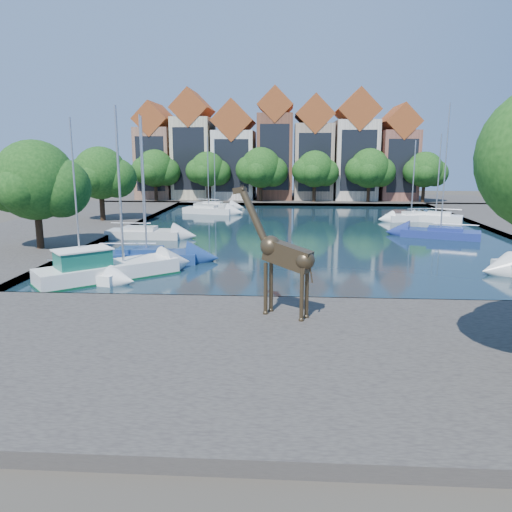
{
  "coord_description": "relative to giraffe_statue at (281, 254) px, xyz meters",
  "views": [
    {
      "loc": [
        -2.09,
        -24.69,
        7.76
      ],
      "look_at": [
        -3.49,
        -2.0,
        3.02
      ],
      "focal_mm": 35.0,
      "sensor_mm": 36.0,
      "label": 1
    }
  ],
  "objects": [
    {
      "name": "left_quay",
      "position": [
        -22.7,
        26.99,
        -3.07
      ],
      "size": [
        14.0,
        52.0,
        0.5
      ],
      "primitive_type": "cube",
      "color": "#46433C",
      "rests_on": "ground"
    },
    {
      "name": "townhouse_west_mid",
      "position": [
        -14.7,
        58.97,
        4.91
      ],
      "size": [
        5.94,
        9.18,
        16.79
      ],
      "color": "beige",
      "rests_on": "far_quay"
    },
    {
      "name": "sailboat_right_c",
      "position": [
        14.36,
        35.63,
        -2.67
      ],
      "size": [
        5.79,
        3.1,
        8.99
      ],
      "color": "white",
      "rests_on": "water_basin"
    },
    {
      "name": "sailboat_left_e",
      "position": [
        -9.7,
        46.99,
        -2.71
      ],
      "size": [
        6.0,
        3.04,
        9.5
      ],
      "color": "silver",
      "rests_on": "water_basin"
    },
    {
      "name": "side_tree_left_far",
      "position": [
        -19.59,
        30.98,
        2.06
      ],
      "size": [
        7.28,
        5.6,
        7.88
      ],
      "color": "#332114",
      "rests_on": "left_quay"
    },
    {
      "name": "sailboat_right_d",
      "position": [
        16.95,
        35.12,
        -2.62
      ],
      "size": [
        6.01,
        3.95,
        9.64
      ],
      "color": "white",
      "rests_on": "water_basin"
    },
    {
      "name": "far_tree_west",
      "position": [
        -11.6,
        53.48,
        1.75
      ],
      "size": [
        6.76,
        5.2,
        7.36
      ],
      "color": "#332114",
      "rests_on": "far_quay"
    },
    {
      "name": "water_basin",
      "position": [
        2.3,
        26.99,
        -3.28
      ],
      "size": [
        38.0,
        50.0,
        0.08
      ],
      "primitive_type": "cube",
      "color": "black",
      "rests_on": "ground"
    },
    {
      "name": "giraffe_statue",
      "position": [
        0.0,
        0.0,
        0.0
      ],
      "size": [
        3.74,
        2.24,
        5.74
      ],
      "color": "#3E311F",
      "rests_on": "near_quay"
    },
    {
      "name": "townhouse_east_end",
      "position": [
        17.3,
        58.97,
        3.79
      ],
      "size": [
        5.44,
        9.18,
        14.43
      ],
      "color": "brown",
      "rests_on": "far_quay"
    },
    {
      "name": "ground",
      "position": [
        2.3,
        2.99,
        -3.32
      ],
      "size": [
        160.0,
        160.0,
        0.0
      ],
      "primitive_type": "plane",
      "color": "#38332B",
      "rests_on": "ground"
    },
    {
      "name": "townhouse_west_end",
      "position": [
        -20.7,
        58.97,
        4.04
      ],
      "size": [
        5.44,
        9.18,
        14.93
      ],
      "color": "#966952",
      "rests_on": "far_quay"
    },
    {
      "name": "far_tree_mid_east",
      "position": [
        4.4,
        53.48,
        1.81
      ],
      "size": [
        7.02,
        5.4,
        7.52
      ],
      "color": "#332114",
      "rests_on": "far_quay"
    },
    {
      "name": "sailboat_left_a",
      "position": [
        -12.21,
        6.99,
        -2.75
      ],
      "size": [
        5.26,
        2.81,
        9.65
      ],
      "color": "white",
      "rests_on": "water_basin"
    },
    {
      "name": "townhouse_east_inner",
      "position": [
        4.3,
        58.97,
        4.41
      ],
      "size": [
        5.94,
        9.18,
        15.79
      ],
      "color": "tan",
      "rests_on": "far_quay"
    },
    {
      "name": "side_tree_left_near",
      "position": [
        -18.59,
        14.98,
        2.17
      ],
      "size": [
        7.8,
        6.0,
        8.2
      ],
      "color": "#332114",
      "rests_on": "left_quay"
    },
    {
      "name": "far_quay",
      "position": [
        2.3,
        58.99,
        -3.07
      ],
      "size": [
        60.0,
        16.0,
        0.5
      ],
      "primitive_type": "cube",
      "color": "#46433C",
      "rests_on": "ground"
    },
    {
      "name": "far_tree_far_east",
      "position": [
        20.4,
        53.48,
        1.75
      ],
      "size": [
        6.76,
        5.2,
        7.36
      ],
      "color": "#332114",
      "rests_on": "far_quay"
    },
    {
      "name": "townhouse_west_inner",
      "position": [
        -8.2,
        58.97,
        4.03
      ],
      "size": [
        6.43,
        9.18,
        15.15
      ],
      "color": "silver",
      "rests_on": "far_quay"
    },
    {
      "name": "sailboat_right_b",
      "position": [
        14.3,
        24.34,
        -2.7
      ],
      "size": [
        7.23,
        4.58,
        11.93
      ],
      "color": "navy",
      "rests_on": "water_basin"
    },
    {
      "name": "sailboat_left_c",
      "position": [
        -12.7,
        22.48,
        -2.68
      ],
      "size": [
        6.75,
        2.56,
        10.91
      ],
      "color": "beige",
      "rests_on": "water_basin"
    },
    {
      "name": "near_quay",
      "position": [
        2.3,
        -4.01,
        -3.07
      ],
      "size": [
        50.0,
        14.0,
        0.5
      ],
      "primitive_type": "cube",
      "color": "#46433C",
      "rests_on": "ground"
    },
    {
      "name": "far_tree_mid_west",
      "position": [
        -3.59,
        53.48,
        1.97
      ],
      "size": [
        7.8,
        6.0,
        8.0
      ],
      "color": "#332114",
      "rests_on": "far_quay"
    },
    {
      "name": "far_tree_east",
      "position": [
        12.41,
        53.48,
        1.92
      ],
      "size": [
        7.54,
        5.8,
        7.84
      ],
      "color": "#332114",
      "rests_on": "far_quay"
    },
    {
      "name": "townhouse_center",
      "position": [
        -1.7,
        58.97,
        5.04
      ],
      "size": [
        5.44,
        9.18,
        16.93
      ],
      "color": "brown",
      "rests_on": "far_quay"
    },
    {
      "name": "sailboat_left_b",
      "position": [
        -9.7,
        12.55,
        -2.7
      ],
      "size": [
        7.3,
        3.06,
        10.09
      ],
      "color": "navy",
      "rests_on": "water_basin"
    },
    {
      "name": "far_tree_far_west",
      "position": [
        -19.59,
        53.48,
        1.86
      ],
      "size": [
        7.28,
        5.6,
        7.68
      ],
      "color": "#332114",
      "rests_on": "far_quay"
    },
    {
      "name": "sailboat_left_d",
      "position": [
        -9.7,
        41.2,
        -2.67
      ],
      "size": [
        6.73,
        3.7,
        9.6
      ],
      "color": "silver",
      "rests_on": "water_basin"
    },
    {
      "name": "motorsailer",
      "position": [
        -10.91,
        7.34,
        -2.44
      ],
      "size": [
        8.09,
        7.36,
        10.39
      ],
      "color": "white",
      "rests_on": "water_basin"
    },
    {
      "name": "townhouse_east_mid",
      "position": [
        10.8,
        58.97,
        4.78
      ],
      "size": [
        6.43,
        9.18,
        16.65
      ],
      "color": "beige",
      "rests_on": "far_quay"
    }
  ]
}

